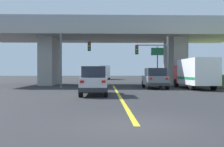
{
  "coord_description": "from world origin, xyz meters",
  "views": [
    {
      "loc": [
        -0.96,
        -7.7,
        1.63
      ],
      "look_at": [
        -0.38,
        14.45,
        1.51
      ],
      "focal_mm": 41.3,
      "sensor_mm": 36.0,
      "label": 1
    }
  ],
  "objects_px": {
    "suv_crossing": "(155,78)",
    "box_truck": "(194,73)",
    "highway_sign": "(158,57)",
    "suv_lead": "(94,81)",
    "semi_truck_distant": "(105,72)",
    "traffic_signal_farside": "(71,54)",
    "traffic_signal_nearside": "(156,56)"
  },
  "relations": [
    {
      "from": "box_truck",
      "to": "suv_lead",
      "type": "bearing_deg",
      "value": -145.36
    },
    {
      "from": "box_truck",
      "to": "traffic_signal_nearside",
      "type": "bearing_deg",
      "value": 154.61
    },
    {
      "from": "semi_truck_distant",
      "to": "suv_crossing",
      "type": "bearing_deg",
      "value": -81.21
    },
    {
      "from": "box_truck",
      "to": "highway_sign",
      "type": "height_order",
      "value": "highway_sign"
    },
    {
      "from": "box_truck",
      "to": "traffic_signal_nearside",
      "type": "xyz_separation_m",
      "value": [
        -3.44,
        1.63,
        1.76
      ]
    },
    {
      "from": "traffic_signal_nearside",
      "to": "semi_truck_distant",
      "type": "relative_size",
      "value": 0.71
    },
    {
      "from": "traffic_signal_farside",
      "to": "semi_truck_distant",
      "type": "relative_size",
      "value": 0.75
    },
    {
      "from": "traffic_signal_nearside",
      "to": "traffic_signal_farside",
      "type": "xyz_separation_m",
      "value": [
        -8.81,
        0.0,
        0.2
      ]
    },
    {
      "from": "suv_crossing",
      "to": "box_truck",
      "type": "xyz_separation_m",
      "value": [
        3.83,
        -0.45,
        0.53
      ]
    },
    {
      "from": "suv_lead",
      "to": "box_truck",
      "type": "height_order",
      "value": "box_truck"
    },
    {
      "from": "traffic_signal_nearside",
      "to": "highway_sign",
      "type": "relative_size",
      "value": 1.12
    },
    {
      "from": "suv_lead",
      "to": "suv_crossing",
      "type": "bearing_deg",
      "value": 51.0
    },
    {
      "from": "suv_crossing",
      "to": "traffic_signal_nearside",
      "type": "distance_m",
      "value": 2.61
    },
    {
      "from": "suv_lead",
      "to": "semi_truck_distant",
      "type": "bearing_deg",
      "value": 89.08
    },
    {
      "from": "box_truck",
      "to": "traffic_signal_farside",
      "type": "relative_size",
      "value": 1.3
    },
    {
      "from": "highway_sign",
      "to": "box_truck",
      "type": "bearing_deg",
      "value": -69.19
    },
    {
      "from": "semi_truck_distant",
      "to": "box_truck",
      "type": "bearing_deg",
      "value": -74.98
    },
    {
      "from": "suv_crossing",
      "to": "highway_sign",
      "type": "distance_m",
      "value": 6.46
    },
    {
      "from": "suv_crossing",
      "to": "traffic_signal_farside",
      "type": "distance_m",
      "value": 8.87
    },
    {
      "from": "highway_sign",
      "to": "suv_lead",
      "type": "bearing_deg",
      "value": -119.15
    },
    {
      "from": "suv_crossing",
      "to": "semi_truck_distant",
      "type": "distance_m",
      "value": 33.02
    },
    {
      "from": "traffic_signal_nearside",
      "to": "semi_truck_distant",
      "type": "xyz_separation_m",
      "value": [
        -5.43,
        31.44,
        -1.7
      ]
    },
    {
      "from": "suv_crossing",
      "to": "semi_truck_distant",
      "type": "xyz_separation_m",
      "value": [
        -5.05,
        32.63,
        0.6
      ]
    },
    {
      "from": "traffic_signal_farside",
      "to": "semi_truck_distant",
      "type": "height_order",
      "value": "traffic_signal_farside"
    },
    {
      "from": "suv_lead",
      "to": "suv_crossing",
      "type": "xyz_separation_m",
      "value": [
        5.69,
        7.02,
        0.0
      ]
    },
    {
      "from": "traffic_signal_farside",
      "to": "highway_sign",
      "type": "bearing_deg",
      "value": 24.95
    },
    {
      "from": "traffic_signal_farside",
      "to": "box_truck",
      "type": "bearing_deg",
      "value": -7.6
    },
    {
      "from": "highway_sign",
      "to": "semi_truck_distant",
      "type": "relative_size",
      "value": 0.63
    },
    {
      "from": "suv_crossing",
      "to": "box_truck",
      "type": "relative_size",
      "value": 0.62
    },
    {
      "from": "suv_lead",
      "to": "traffic_signal_farside",
      "type": "height_order",
      "value": "traffic_signal_farside"
    },
    {
      "from": "highway_sign",
      "to": "semi_truck_distant",
      "type": "distance_m",
      "value": 27.68
    },
    {
      "from": "traffic_signal_nearside",
      "to": "traffic_signal_farside",
      "type": "bearing_deg",
      "value": 179.99
    }
  ]
}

